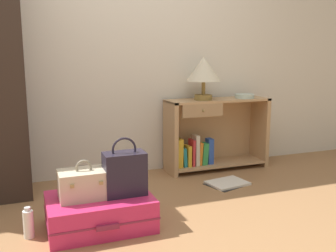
{
  "coord_description": "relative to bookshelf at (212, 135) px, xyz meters",
  "views": [
    {
      "loc": [
        -0.81,
        -2.07,
        1.13
      ],
      "look_at": [
        0.29,
        0.85,
        0.55
      ],
      "focal_mm": 41.22,
      "sensor_mm": 36.0,
      "label": 1
    }
  ],
  "objects": [
    {
      "name": "train_case",
      "position": [
        -1.4,
        -0.94,
        -0.04
      ],
      "size": [
        0.32,
        0.22,
        0.26
      ],
      "color": "beige",
      "rests_on": "suitcase_large"
    },
    {
      "name": "suitcase_large",
      "position": [
        -1.3,
        -0.95,
        -0.24
      ],
      "size": [
        0.68,
        0.5,
        0.21
      ],
      "color": "#DB2860",
      "rests_on": "ground_plane"
    },
    {
      "name": "open_book_on_floor",
      "position": [
        -0.08,
        -0.49,
        -0.33
      ],
      "size": [
        0.42,
        0.36,
        0.02
      ],
      "color": "white",
      "rests_on": "ground_plane"
    },
    {
      "name": "ground_plane",
      "position": [
        -0.92,
        -1.28,
        -0.34
      ],
      "size": [
        9.0,
        9.0,
        0.0
      ],
      "primitive_type": "plane",
      "color": "#9E7047"
    },
    {
      "name": "bowl",
      "position": [
        0.33,
        -0.05,
        0.38
      ],
      "size": [
        0.19,
        0.19,
        0.04
      ],
      "primitive_type": "cylinder",
      "color": "silver",
      "rests_on": "bookshelf"
    },
    {
      "name": "back_wall",
      "position": [
        -0.92,
        0.22,
        0.96
      ],
      "size": [
        6.4,
        0.1,
        2.6
      ],
      "primitive_type": "cube",
      "color": "silver",
      "rests_on": "ground_plane"
    },
    {
      "name": "bottle",
      "position": [
        -1.75,
        -0.94,
        -0.25
      ],
      "size": [
        0.06,
        0.06,
        0.2
      ],
      "color": "white",
      "rests_on": "ground_plane"
    },
    {
      "name": "bookshelf",
      "position": [
        0.0,
        0.0,
        0.0
      ],
      "size": [
        1.03,
        0.33,
        0.7
      ],
      "color": "tan",
      "rests_on": "ground_plane"
    },
    {
      "name": "table_lamp",
      "position": [
        -0.12,
        -0.04,
        0.64
      ],
      "size": [
        0.33,
        0.33,
        0.41
      ],
      "color": "olive",
      "rests_on": "bookshelf"
    },
    {
      "name": "handbag",
      "position": [
        -1.13,
        -0.97,
        0.02
      ],
      "size": [
        0.27,
        0.16,
        0.39
      ],
      "color": "#231E2D",
      "rests_on": "suitcase_large"
    }
  ]
}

